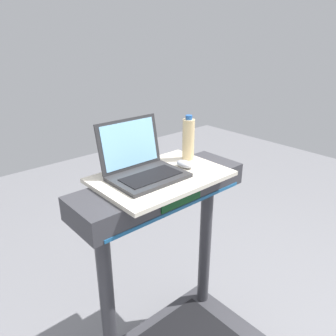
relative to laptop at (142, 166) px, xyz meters
The scene contains 4 objects.
desk_board 0.11m from the laptop, 33.06° to the right, with size 0.62×0.43×0.02m, color beige.
laptop is the anchor object (origin of this frame).
computer_mouse 0.23m from the laptop, 13.22° to the right, with size 0.06×0.10×0.03m, color #B2B2B7.
water_bottle 0.33m from the laptop, ahead, with size 0.06×0.06×0.24m.
Camera 1 is at (-0.92, -0.40, 1.74)m, focal length 35.35 mm.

